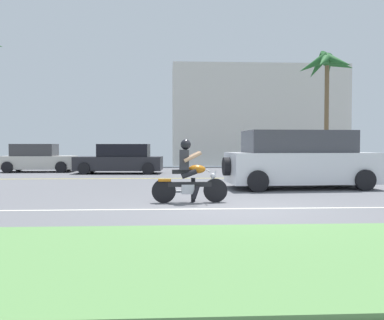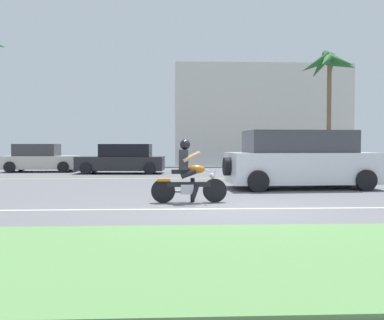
{
  "view_description": "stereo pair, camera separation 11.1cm",
  "coord_description": "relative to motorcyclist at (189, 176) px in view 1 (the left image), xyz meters",
  "views": [
    {
      "loc": [
        -1.35,
        -9.25,
        1.38
      ],
      "look_at": [
        -0.69,
        2.75,
        0.96
      ],
      "focal_mm": 40.38,
      "sensor_mm": 36.0,
      "label": 1
    },
    {
      "loc": [
        -1.24,
        -9.26,
        1.38
      ],
      "look_at": [
        -0.69,
        2.75,
        0.96
      ],
      "focal_mm": 40.38,
      "sensor_mm": 36.0,
      "label": 2
    }
  ],
  "objects": [
    {
      "name": "building_far",
      "position": [
        5.8,
        19.97,
        2.77
      ],
      "size": [
        11.93,
        4.0,
        6.82
      ],
      "primitive_type": "cube",
      "color": "beige",
      "rests_on": "ground"
    },
    {
      "name": "suv_nearby",
      "position": [
        3.69,
        3.3,
        0.26
      ],
      "size": [
        4.87,
        2.38,
        1.84
      ],
      "color": "silver",
      "rests_on": "ground"
    },
    {
      "name": "parked_car_0",
      "position": [
        -7.21,
        12.32,
        0.03
      ],
      "size": [
        3.65,
        1.84,
        1.44
      ],
      "color": "beige",
      "rests_on": "ground"
    },
    {
      "name": "palm_tree_0",
      "position": [
        8.38,
        13.55,
        5.04
      ],
      "size": [
        3.34,
        3.19,
        6.7
      ],
      "color": "brown",
      "rests_on": "ground"
    },
    {
      "name": "motorcyclist",
      "position": [
        0.0,
        0.0,
        0.0
      ],
      "size": [
        1.81,
        0.59,
        1.52
      ],
      "color": "black",
      "rests_on": "ground"
    },
    {
      "name": "ground",
      "position": [
        0.85,
        1.97,
        -0.66
      ],
      "size": [
        56.0,
        30.0,
        0.04
      ],
      "primitive_type": "cube",
      "color": "slate"
    },
    {
      "name": "lane_line_far",
      "position": [
        0.85,
        7.53,
        -0.64
      ],
      "size": [
        50.4,
        0.12,
        0.01
      ],
      "primitive_type": "cube",
      "color": "yellow",
      "rests_on": "ground"
    },
    {
      "name": "parked_car_1",
      "position": [
        -2.81,
        10.85,
        0.03
      ],
      "size": [
        4.26,
        2.02,
        1.43
      ],
      "color": "#232328",
      "rests_on": "ground"
    },
    {
      "name": "lane_line_near",
      "position": [
        0.85,
        -1.06,
        -0.64
      ],
      "size": [
        50.4,
        0.12,
        0.01
      ],
      "primitive_type": "cube",
      "color": "silver",
      "rests_on": "ground"
    },
    {
      "name": "grass_median",
      "position": [
        0.85,
        -5.13,
        -0.61
      ],
      "size": [
        56.0,
        3.8,
        0.06
      ],
      "primitive_type": "cube",
      "color": "#5B8C4C",
      "rests_on": "ground"
    }
  ]
}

